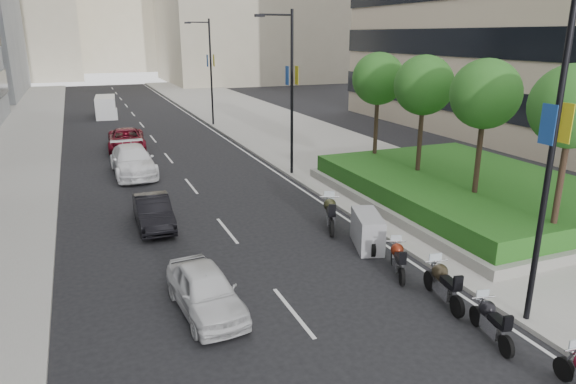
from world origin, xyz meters
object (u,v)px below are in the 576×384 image
lamp_post_2 (209,67)px  motorcycle_6 (330,213)px  car_c (133,161)px  motorcycle_2 (491,321)px  motorcycle_4 (398,259)px  motorcycle_5 (367,231)px  lamp_post_1 (289,86)px  lamp_post_0 (548,145)px  delivery_van (106,108)px  car_a (205,290)px  car_b (153,212)px  motorcycle_3 (443,284)px  car_d (127,140)px

lamp_post_2 → motorcycle_6: size_ratio=3.90×
car_c → motorcycle_2: bearing=-72.9°
motorcycle_4 → motorcycle_5: bearing=17.6°
lamp_post_1 → lamp_post_0: bearing=-90.0°
motorcycle_2 → lamp_post_2: bearing=10.3°
lamp_post_2 → delivery_van: bearing=133.2°
lamp_post_1 → delivery_van: lamp_post_1 is taller
motorcycle_6 → delivery_van: (-6.63, 35.11, 0.28)m
lamp_post_1 → car_a: bearing=-121.5°
motorcycle_2 → motorcycle_6: motorcycle_6 is taller
lamp_post_1 → car_b: size_ratio=2.29×
motorcycle_2 → car_a: bearing=69.6°
lamp_post_0 → car_c: bearing=111.6°
delivery_van → motorcycle_6: bearing=-74.8°
lamp_post_0 → motorcycle_3: (-1.27, 1.85, -4.46)m
motorcycle_2 → car_a: car_a is taller
lamp_post_1 → motorcycle_4: 13.88m
lamp_post_0 → motorcycle_2: lamp_post_0 is taller
car_a → car_b: 7.63m
motorcycle_3 → car_d: bearing=24.3°
motorcycle_6 → lamp_post_1: bearing=11.1°
lamp_post_1 → car_d: lamp_post_1 is taller
lamp_post_0 → car_d: lamp_post_0 is taller
car_d → delivery_van: 16.20m
motorcycle_3 → car_c: 20.05m
motorcycle_5 → car_c: car_c is taller
motorcycle_2 → motorcycle_4: bearing=13.2°
lamp_post_0 → delivery_van: size_ratio=1.85×
lamp_post_0 → motorcycle_2: (-1.39, -0.25, -4.52)m
motorcycle_3 → delivery_van: (-6.96, 41.90, 0.32)m
car_c → car_d: car_c is taller
lamp_post_1 → delivery_van: bearing=107.1°
motorcycle_3 → motorcycle_4: motorcycle_3 is taller
motorcycle_2 → motorcycle_4: size_ratio=1.04×
lamp_post_1 → car_d: (-7.88, 10.56, -4.33)m
motorcycle_2 → car_c: size_ratio=0.36×
lamp_post_0 → lamp_post_2: (0.00, 35.00, 0.00)m
car_b → car_d: (0.46, 15.93, 0.08)m
lamp_post_0 → lamp_post_1: (0.00, 17.00, 0.00)m
lamp_post_1 → motorcycle_5: 11.60m
lamp_post_2 → motorcycle_6: bearing=-93.5°
motorcycle_2 → car_b: car_b is taller
car_b → car_d: size_ratio=0.75×
motorcycle_5 → car_b: bearing=71.9°
motorcycle_5 → car_a: (-6.75, -2.33, 0.02)m
car_b → car_c: (0.15, 9.04, 0.15)m
motorcycle_5 → car_a: car_a is taller
motorcycle_6 → car_c: size_ratio=0.42×
lamp_post_0 → motorcycle_6: lamp_post_0 is taller
lamp_post_1 → motorcycle_2: (-1.39, -17.25, -4.52)m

